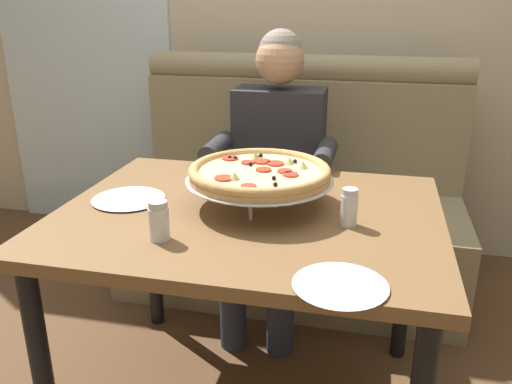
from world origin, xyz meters
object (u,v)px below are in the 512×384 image
booth_bench (293,208)px  patio_chair (125,122)px  plate_near_left (340,283)px  plate_near_right (128,197)px  pizza (260,173)px  dining_table (249,236)px  shaker_pepper_flakes (349,210)px  shaker_parmesan (159,223)px  diner_main (275,163)px

booth_bench → patio_chair: (-1.47, 1.13, 0.13)m
plate_near_left → plate_near_right: size_ratio=0.93×
pizza → patio_chair: pizza is taller
dining_table → shaker_pepper_flakes: 0.35m
shaker_parmesan → plate_near_right: bearing=130.6°
booth_bench → shaker_pepper_flakes: (0.32, -0.99, 0.41)m
dining_table → pizza: bearing=65.6°
booth_bench → plate_near_right: 1.10m
shaker_parmesan → patio_chair: (-1.28, 2.34, -0.28)m
pizza → plate_near_right: pizza is taller
patio_chair → shaker_parmesan: bearing=-61.4°
pizza → shaker_pepper_flakes: size_ratio=4.14×
pizza → shaker_parmesan: 0.39m
plate_near_left → dining_table: bearing=127.8°
pizza → diner_main: bearing=96.5°
booth_bench → plate_near_right: (-0.42, -0.95, 0.37)m
pizza → patio_chair: size_ratio=0.55×
patio_chair → pizza: bearing=-53.6°
diner_main → plate_near_right: (-0.37, -0.68, 0.06)m
shaker_pepper_flakes → plate_near_right: size_ratio=0.47×
booth_bench → plate_near_right: bearing=-113.6°
diner_main → plate_near_left: size_ratio=5.62×
booth_bench → dining_table: 0.98m
pizza → plate_near_right: 0.45m
dining_table → shaker_parmesan: 0.35m
dining_table → shaker_parmesan: (-0.19, -0.26, 0.14)m
plate_near_right → dining_table: bearing=0.5°
pizza → plate_near_right: (-0.44, -0.06, -0.10)m
booth_bench → dining_table: size_ratio=1.36×
booth_bench → plate_near_left: (0.32, -1.36, 0.37)m
booth_bench → shaker_pepper_flakes: booth_bench is taller
dining_table → shaker_pepper_flakes: size_ratio=10.50×
plate_near_right → shaker_parmesan: bearing=-49.4°
pizza → booth_bench: bearing=91.5°
diner_main → plate_near_left: bearing=-71.4°
shaker_parmesan → plate_near_left: bearing=-16.2°
dining_table → diner_main: diner_main is taller
plate_near_left → diner_main: bearing=108.6°
diner_main → shaker_pepper_flakes: diner_main is taller
booth_bench → shaker_parmesan: 1.29m
diner_main → pizza: size_ratio=2.68×
plate_near_left → patio_chair: size_ratio=0.26×
diner_main → plate_near_right: bearing=-118.3°
shaker_parmesan → plate_near_right: 0.35m
patio_chair → plate_near_right: bearing=-63.1°
plate_near_right → plate_near_left: bearing=-29.1°
dining_table → diner_main: (-0.05, 0.68, 0.04)m
dining_table → shaker_parmesan: bearing=-125.9°
pizza → plate_near_right: bearing=-172.8°
plate_near_left → shaker_parmesan: bearing=163.8°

